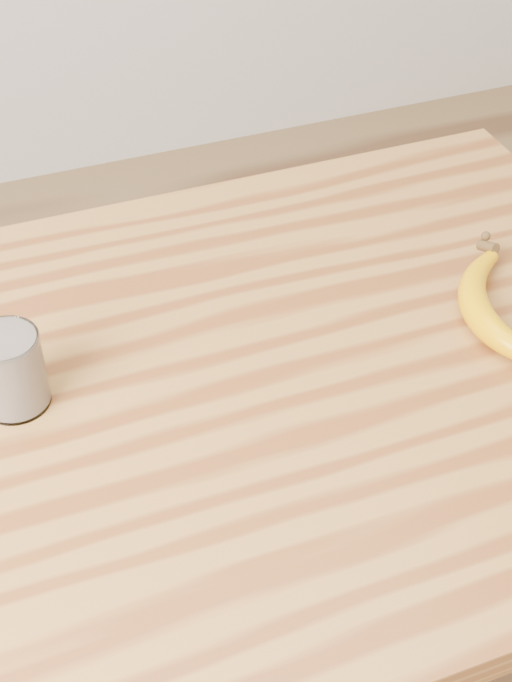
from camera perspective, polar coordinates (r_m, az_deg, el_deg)
name	(u,v)px	position (r m, az deg, el deg)	size (l,w,h in m)	color
table	(208,467)	(1.16, -2.90, -7.54)	(1.20, 0.80, 0.90)	olive
smoothie_glass	(10,370)	(1.05, -14.55, -1.70)	(0.07, 0.07, 0.09)	white
banana	(476,311)	(1.17, 13.08, 1.76)	(0.11, 0.30, 0.04)	#DE9B00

